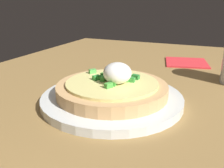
# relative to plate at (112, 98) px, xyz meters

# --- Properties ---
(dining_table) EXTENTS (1.14, 0.89, 0.03)m
(dining_table) POSITION_rel_plate_xyz_m (-0.06, 0.04, -0.02)
(dining_table) COLOR olive
(dining_table) RESTS_ON ground
(plate) EXTENTS (0.25, 0.25, 0.01)m
(plate) POSITION_rel_plate_xyz_m (0.00, 0.00, 0.00)
(plate) COLOR silver
(plate) RESTS_ON dining_table
(pizza) EXTENTS (0.19, 0.19, 0.06)m
(pizza) POSITION_rel_plate_xyz_m (0.00, 0.00, 0.02)
(pizza) COLOR tan
(pizza) RESTS_ON plate
(napkin) EXTENTS (0.13, 0.13, 0.00)m
(napkin) POSITION_rel_plate_xyz_m (-0.34, 0.09, -0.00)
(napkin) COLOR red
(napkin) RESTS_ON dining_table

